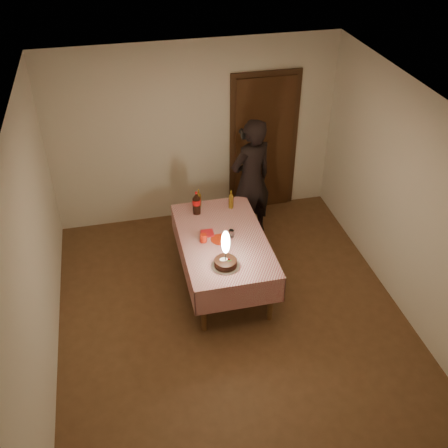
# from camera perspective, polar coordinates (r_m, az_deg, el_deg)

# --- Properties ---
(ground) EXTENTS (4.00, 4.50, 0.01)m
(ground) POSITION_cam_1_polar(r_m,az_deg,el_deg) (6.31, 0.87, -9.94)
(ground) COLOR brown
(ground) RESTS_ON ground
(room_shell) EXTENTS (4.04, 4.54, 2.62)m
(room_shell) POSITION_cam_1_polar(r_m,az_deg,el_deg) (5.33, 1.19, 3.27)
(room_shell) COLOR beige
(room_shell) RESTS_ON ground
(dining_table) EXTENTS (1.02, 1.72, 0.71)m
(dining_table) POSITION_cam_1_polar(r_m,az_deg,el_deg) (6.35, -0.10, -2.23)
(dining_table) COLOR brown
(dining_table) RESTS_ON ground
(birthday_cake) EXTENTS (0.32, 0.32, 0.48)m
(birthday_cake) POSITION_cam_1_polar(r_m,az_deg,el_deg) (5.80, 0.18, -3.60)
(birthday_cake) COLOR white
(birthday_cake) RESTS_ON dining_table
(red_plate) EXTENTS (0.22, 0.22, 0.01)m
(red_plate) POSITION_cam_1_polar(r_m,az_deg,el_deg) (6.26, -0.44, -1.69)
(red_plate) COLOR red
(red_plate) RESTS_ON dining_table
(red_cup) EXTENTS (0.08, 0.08, 0.10)m
(red_cup) POSITION_cam_1_polar(r_m,az_deg,el_deg) (6.21, -2.26, -1.54)
(red_cup) COLOR red
(red_cup) RESTS_ON dining_table
(clear_cup) EXTENTS (0.07, 0.07, 0.09)m
(clear_cup) POSITION_cam_1_polar(r_m,az_deg,el_deg) (6.29, 0.80, -1.03)
(clear_cup) COLOR silver
(clear_cup) RESTS_ON dining_table
(napkin_stack) EXTENTS (0.15, 0.15, 0.02)m
(napkin_stack) POSITION_cam_1_polar(r_m,az_deg,el_deg) (6.35, -1.81, -1.01)
(napkin_stack) COLOR red
(napkin_stack) RESTS_ON dining_table
(cola_bottle) EXTENTS (0.10, 0.10, 0.32)m
(cola_bottle) POSITION_cam_1_polar(r_m,az_deg,el_deg) (6.65, -3.01, 2.29)
(cola_bottle) COLOR black
(cola_bottle) RESTS_ON dining_table
(amber_bottle_left) EXTENTS (0.06, 0.06, 0.26)m
(amber_bottle_left) POSITION_cam_1_polar(r_m,az_deg,el_deg) (6.79, -2.77, 2.75)
(amber_bottle_left) COLOR #593C0F
(amber_bottle_left) RESTS_ON dining_table
(amber_bottle_right) EXTENTS (0.06, 0.06, 0.26)m
(amber_bottle_right) POSITION_cam_1_polar(r_m,az_deg,el_deg) (6.76, 0.78, 2.63)
(amber_bottle_right) COLOR #593C0F
(amber_bottle_right) RESTS_ON dining_table
(photographer) EXTENTS (0.75, 0.63, 1.76)m
(photographer) POSITION_cam_1_polar(r_m,az_deg,el_deg) (7.09, 2.94, 4.82)
(photographer) COLOR black
(photographer) RESTS_ON ground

